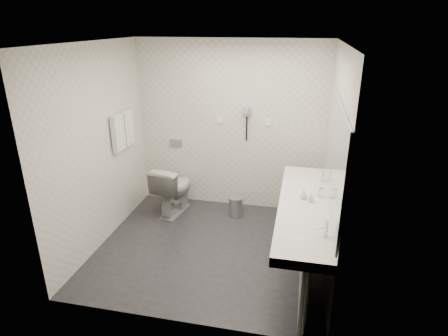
# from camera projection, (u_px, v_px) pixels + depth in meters

# --- Properties ---
(floor) EXTENTS (2.80, 2.80, 0.00)m
(floor) POSITION_uv_depth(u_px,v_px,m) (210.00, 248.00, 4.83)
(floor) COLOR #232327
(floor) RESTS_ON ground
(ceiling) EXTENTS (2.80, 2.80, 0.00)m
(ceiling) POSITION_uv_depth(u_px,v_px,m) (207.00, 42.00, 3.93)
(ceiling) COLOR white
(ceiling) RESTS_ON wall_back
(wall_back) EXTENTS (2.80, 0.00, 2.80)m
(wall_back) POSITION_uv_depth(u_px,v_px,m) (230.00, 127.00, 5.56)
(wall_back) COLOR silver
(wall_back) RESTS_ON floor
(wall_front) EXTENTS (2.80, 0.00, 2.80)m
(wall_front) POSITION_uv_depth(u_px,v_px,m) (171.00, 205.00, 3.20)
(wall_front) COLOR silver
(wall_front) RESTS_ON floor
(wall_left) EXTENTS (0.00, 2.60, 2.60)m
(wall_left) POSITION_uv_depth(u_px,v_px,m) (99.00, 148.00, 4.65)
(wall_left) COLOR silver
(wall_left) RESTS_ON floor
(wall_right) EXTENTS (0.00, 2.60, 2.60)m
(wall_right) POSITION_uv_depth(u_px,v_px,m) (333.00, 164.00, 4.11)
(wall_right) COLOR silver
(wall_right) RESTS_ON floor
(vanity_counter) EXTENTS (0.55, 2.20, 0.10)m
(vanity_counter) POSITION_uv_depth(u_px,v_px,m) (304.00, 207.00, 4.14)
(vanity_counter) COLOR white
(vanity_counter) RESTS_ON floor
(vanity_panel) EXTENTS (0.03, 2.15, 0.75)m
(vanity_panel) POSITION_uv_depth(u_px,v_px,m) (303.00, 241.00, 4.29)
(vanity_panel) COLOR gray
(vanity_panel) RESTS_ON floor
(vanity_post_near) EXTENTS (0.06, 0.06, 0.75)m
(vanity_post_near) POSITION_uv_depth(u_px,v_px,m) (305.00, 303.00, 3.34)
(vanity_post_near) COLOR silver
(vanity_post_near) RESTS_ON floor
(vanity_post_far) EXTENTS (0.06, 0.06, 0.75)m
(vanity_post_far) POSITION_uv_depth(u_px,v_px,m) (307.00, 201.00, 5.23)
(vanity_post_far) COLOR silver
(vanity_post_far) RESTS_ON floor
(mirror) EXTENTS (0.02, 2.20, 1.05)m
(mirror) POSITION_uv_depth(u_px,v_px,m) (335.00, 153.00, 3.86)
(mirror) COLOR #B2BCC6
(mirror) RESTS_ON wall_right
(basin_near) EXTENTS (0.40, 0.31, 0.05)m
(basin_near) POSITION_uv_depth(u_px,v_px,m) (303.00, 235.00, 3.54)
(basin_near) COLOR white
(basin_near) RESTS_ON vanity_counter
(basin_far) EXTENTS (0.40, 0.31, 0.05)m
(basin_far) POSITION_uv_depth(u_px,v_px,m) (305.00, 181.00, 4.72)
(basin_far) COLOR white
(basin_far) RESTS_ON vanity_counter
(faucet_near) EXTENTS (0.04, 0.04, 0.15)m
(faucet_near) POSITION_uv_depth(u_px,v_px,m) (326.00, 229.00, 3.47)
(faucet_near) COLOR silver
(faucet_near) RESTS_ON vanity_counter
(faucet_far) EXTENTS (0.04, 0.04, 0.15)m
(faucet_far) POSITION_uv_depth(u_px,v_px,m) (322.00, 176.00, 4.65)
(faucet_far) COLOR silver
(faucet_far) RESTS_ON vanity_counter
(soap_bottle_a) EXTENTS (0.05, 0.05, 0.11)m
(soap_bottle_a) POSITION_uv_depth(u_px,v_px,m) (311.00, 197.00, 4.14)
(soap_bottle_a) COLOR beige
(soap_bottle_a) RESTS_ON vanity_counter
(soap_bottle_b) EXTENTS (0.11, 0.11, 0.10)m
(soap_bottle_b) POSITION_uv_depth(u_px,v_px,m) (304.00, 195.00, 4.21)
(soap_bottle_b) COLOR beige
(soap_bottle_b) RESTS_ON vanity_counter
(glass_left) EXTENTS (0.06, 0.06, 0.11)m
(glass_left) POSITION_uv_depth(u_px,v_px,m) (321.00, 193.00, 4.25)
(glass_left) COLOR silver
(glass_left) RESTS_ON vanity_counter
(toilet) EXTENTS (0.54, 0.80, 0.75)m
(toilet) POSITION_uv_depth(u_px,v_px,m) (174.00, 189.00, 5.62)
(toilet) COLOR white
(toilet) RESTS_ON floor
(flush_plate) EXTENTS (0.18, 0.02, 0.12)m
(flush_plate) POSITION_uv_depth(u_px,v_px,m) (176.00, 143.00, 5.83)
(flush_plate) COLOR #B2B5BA
(flush_plate) RESTS_ON wall_back
(pedal_bin) EXTENTS (0.24, 0.24, 0.28)m
(pedal_bin) POSITION_uv_depth(u_px,v_px,m) (236.00, 207.00, 5.58)
(pedal_bin) COLOR #B2B5BA
(pedal_bin) RESTS_ON floor
(bin_lid) EXTENTS (0.20, 0.20, 0.02)m
(bin_lid) POSITION_uv_depth(u_px,v_px,m) (236.00, 198.00, 5.52)
(bin_lid) COLOR #B2B5BA
(bin_lid) RESTS_ON pedal_bin
(towel_rail) EXTENTS (0.02, 0.62, 0.02)m
(towel_rail) POSITION_uv_depth(u_px,v_px,m) (121.00, 114.00, 5.04)
(towel_rail) COLOR silver
(towel_rail) RESTS_ON wall_left
(towel_near) EXTENTS (0.07, 0.24, 0.48)m
(towel_near) POSITION_uv_depth(u_px,v_px,m) (118.00, 133.00, 4.99)
(towel_near) COLOR white
(towel_near) RESTS_ON towel_rail
(towel_far) EXTENTS (0.07, 0.24, 0.48)m
(towel_far) POSITION_uv_depth(u_px,v_px,m) (127.00, 127.00, 5.24)
(towel_far) COLOR white
(towel_far) RESTS_ON towel_rail
(dryer_cradle) EXTENTS (0.10, 0.04, 0.14)m
(dryer_cradle) POSITION_uv_depth(u_px,v_px,m) (247.00, 112.00, 5.40)
(dryer_cradle) COLOR gray
(dryer_cradle) RESTS_ON wall_back
(dryer_barrel) EXTENTS (0.08, 0.14, 0.08)m
(dryer_barrel) POSITION_uv_depth(u_px,v_px,m) (246.00, 111.00, 5.32)
(dryer_barrel) COLOR gray
(dryer_barrel) RESTS_ON dryer_cradle
(dryer_cord) EXTENTS (0.02, 0.02, 0.35)m
(dryer_cord) POSITION_uv_depth(u_px,v_px,m) (247.00, 129.00, 5.48)
(dryer_cord) COLOR black
(dryer_cord) RESTS_ON dryer_cradle
(switch_plate_a) EXTENTS (0.09, 0.02, 0.09)m
(switch_plate_a) POSITION_uv_depth(u_px,v_px,m) (220.00, 120.00, 5.55)
(switch_plate_a) COLOR white
(switch_plate_a) RESTS_ON wall_back
(switch_plate_b) EXTENTS (0.09, 0.02, 0.09)m
(switch_plate_b) POSITION_uv_depth(u_px,v_px,m) (268.00, 123.00, 5.41)
(switch_plate_b) COLOR white
(switch_plate_b) RESTS_ON wall_back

